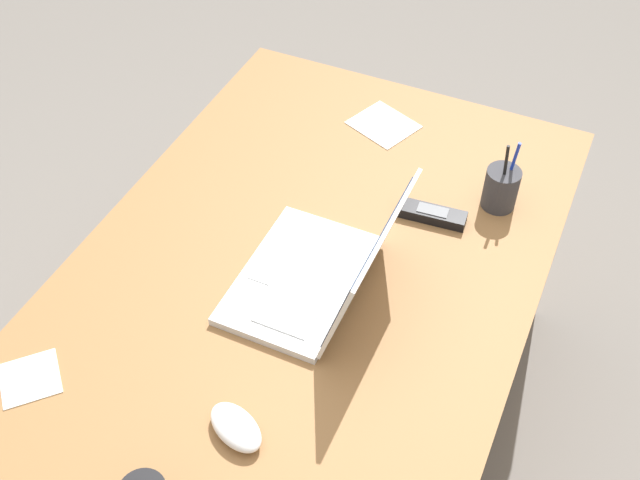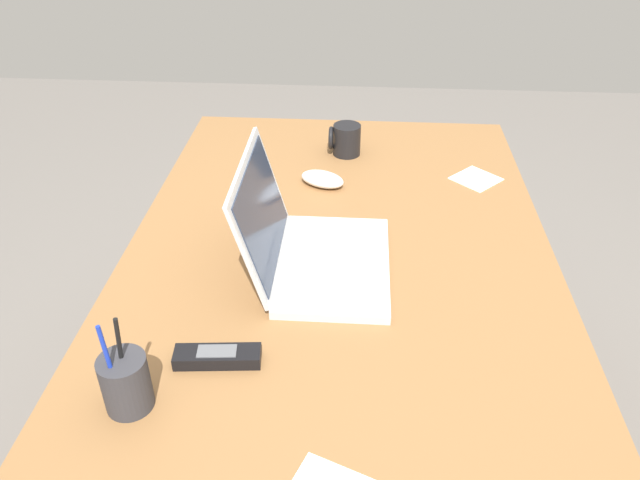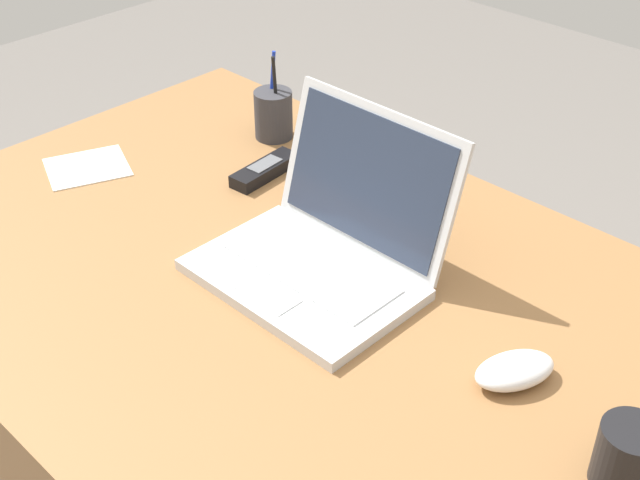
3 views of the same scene
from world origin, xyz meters
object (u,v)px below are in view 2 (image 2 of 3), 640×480
(laptop, at_px, (310,248))
(coffee_mug_white, at_px, (345,140))
(computer_mouse, at_px, (322,179))
(pen_holder, at_px, (126,382))
(cordless_phone, at_px, (218,357))

(laptop, height_order, coffee_mug_white, laptop)
(computer_mouse, relative_size, pen_holder, 0.66)
(computer_mouse, distance_m, pen_holder, 0.78)
(computer_mouse, height_order, pen_holder, pen_holder)
(laptop, relative_size, coffee_mug_white, 3.89)
(computer_mouse, bearing_deg, cordless_phone, -168.52)
(computer_mouse, bearing_deg, coffee_mug_white, 8.22)
(computer_mouse, bearing_deg, pen_holder, -175.47)
(cordless_phone, relative_size, pen_holder, 0.87)
(coffee_mug_white, bearing_deg, laptop, 174.37)
(pen_holder, bearing_deg, cordless_phone, -49.21)
(computer_mouse, height_order, cordless_phone, computer_mouse)
(coffee_mug_white, bearing_deg, computer_mouse, 164.56)
(laptop, bearing_deg, pen_holder, 146.66)
(laptop, bearing_deg, computer_mouse, -0.28)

